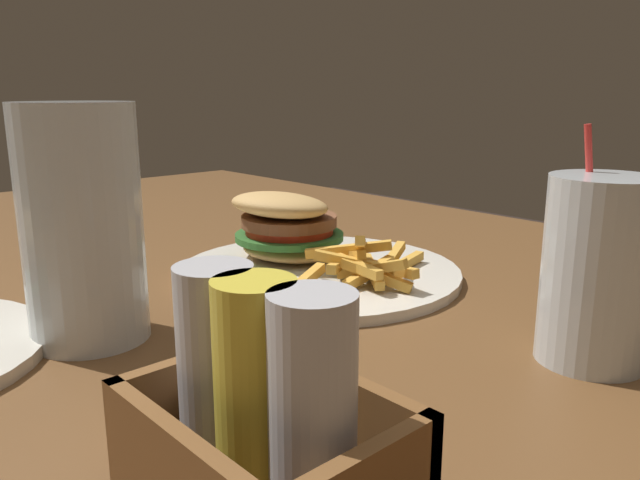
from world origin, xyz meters
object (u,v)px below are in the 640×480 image
juice_glass (597,275)px  condiment_caddy (262,429)px  beer_glass (81,228)px  spoon (299,232)px  meal_plate_near (306,250)px

juice_glass → condiment_caddy: (0.02, 0.28, -0.02)m
beer_glass → condiment_caddy: bearing=173.7°
spoon → condiment_caddy: 0.57m
meal_plate_near → juice_glass: 0.31m
juice_glass → meal_plate_near: bearing=1.2°
meal_plate_near → juice_glass: bearing=-178.8°
juice_glass → spoon: (0.44, -0.10, -0.06)m
juice_glass → condiment_caddy: juice_glass is taller
meal_plate_near → condiment_caddy: condiment_caddy is taller
juice_glass → condiment_caddy: size_ratio=1.33×
juice_glass → spoon: juice_glass is taller
meal_plate_near → spoon: meal_plate_near is taller
spoon → condiment_caddy: condiment_caddy is taller
meal_plate_near → juice_glass: (-0.30, -0.01, 0.04)m
beer_glass → spoon: bearing=-66.4°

